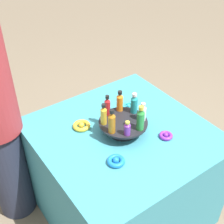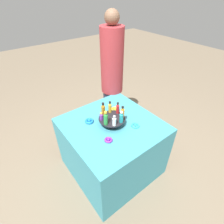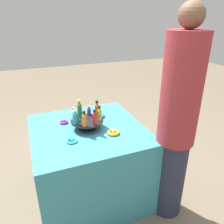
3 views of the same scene
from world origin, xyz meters
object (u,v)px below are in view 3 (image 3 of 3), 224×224
(bottle_clear, at_px, (74,114))
(bottle_teal, at_px, (76,117))
(bottle_amber, at_px, (97,109))
(ribbon_bow_teal, at_px, (72,141))
(bottle_gold, at_px, (100,114))
(bottle_purple, at_px, (89,111))
(bottle_orange, at_px, (84,119))
(display_stand, at_px, (87,123))
(ribbon_bow_blue, at_px, (100,116))
(ribbon_bow_purple, at_px, (64,122))
(bottle_green, at_px, (80,109))
(person_figure, at_px, (177,124))
(bottle_red, at_px, (95,118))
(ribbon_bow_gold, at_px, (113,132))

(bottle_clear, relative_size, bottle_teal, 0.88)
(bottle_amber, xyz_separation_m, ribbon_bow_teal, (-0.21, 0.28, -0.14))
(bottle_amber, relative_size, ribbon_bow_teal, 1.71)
(ribbon_bow_teal, bearing_deg, bottle_gold, -65.64)
(bottle_purple, relative_size, bottle_orange, 0.65)
(display_stand, bearing_deg, ribbon_bow_blue, -45.46)
(ribbon_bow_purple, height_order, ribbon_bow_teal, ribbon_bow_purple)
(bottle_green, xyz_separation_m, person_figure, (-0.55, -0.61, -0.01))
(bottle_clear, bearing_deg, ribbon_bow_teal, 160.91)
(bottle_red, distance_m, ribbon_bow_blue, 0.33)
(ribbon_bow_gold, bearing_deg, ribbon_bow_blue, -0.46)
(display_stand, distance_m, ribbon_bow_blue, 0.25)
(bottle_purple, height_order, bottle_clear, bottle_clear)
(bottle_green, distance_m, ribbon_bow_gold, 0.37)
(bottle_green, height_order, bottle_teal, bottle_green)
(bottle_teal, height_order, ribbon_bow_blue, bottle_teal)
(bottle_orange, xyz_separation_m, ribbon_bow_gold, (-0.08, -0.22, -0.13))
(bottle_clear, height_order, bottle_red, bottle_red)
(bottle_purple, distance_m, bottle_amber, 0.09)
(ribbon_bow_gold, bearing_deg, person_figure, -123.59)
(bottle_orange, relative_size, ribbon_bow_teal, 1.52)
(bottle_orange, distance_m, bottle_amber, 0.20)
(bottle_gold, bearing_deg, display_stand, 63.95)
(bottle_teal, xyz_separation_m, bottle_amber, (0.07, -0.21, 0.01))
(bottle_red, distance_m, ribbon_bow_teal, 0.26)
(bottle_clear, height_order, bottle_gold, bottle_gold)
(bottle_amber, xyz_separation_m, person_figure, (-0.48, -0.48, -0.00))
(bottle_red, bearing_deg, bottle_orange, 86.45)
(display_stand, xyz_separation_m, bottle_amber, (0.04, -0.10, 0.09))
(bottle_gold, relative_size, ribbon_bow_teal, 1.53)
(ribbon_bow_gold, bearing_deg, bottle_red, 62.49)
(bottle_purple, distance_m, ribbon_bow_purple, 0.26)
(bottle_green, height_order, ribbon_bow_gold, bottle_green)
(bottle_teal, relative_size, ribbon_bow_purple, 1.65)
(bottle_gold, relative_size, bottle_amber, 0.89)
(bottle_orange, xyz_separation_m, bottle_gold, (0.05, -0.15, 0.00))
(bottle_red, relative_size, ribbon_bow_teal, 1.51)
(bottle_purple, xyz_separation_m, bottle_clear, (-0.05, 0.15, 0.01))
(ribbon_bow_teal, height_order, person_figure, person_figure)
(bottle_red, height_order, bottle_amber, bottle_amber)
(bottle_clear, bearing_deg, bottle_gold, -116.05)
(bottle_teal, bearing_deg, bottle_clear, -3.55)
(bottle_green, relative_size, bottle_orange, 1.16)
(bottle_green, relative_size, ribbon_bow_purple, 1.94)
(ribbon_bow_purple, distance_m, ribbon_bow_teal, 0.35)
(bottle_amber, bearing_deg, bottle_green, 63.95)
(bottle_amber, xyz_separation_m, ribbon_bow_gold, (-0.21, -0.07, -0.13))
(ribbon_bow_teal, bearing_deg, bottle_green, -26.77)
(bottle_gold, height_order, ribbon_bow_purple, bottle_gold)
(ribbon_bow_teal, xyz_separation_m, person_figure, (-0.27, -0.75, 0.13))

